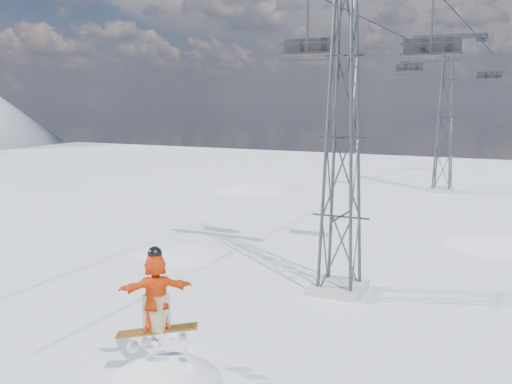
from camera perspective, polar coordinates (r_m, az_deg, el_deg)
snow_terrain at (r=37.83m, az=5.91°, el=-16.51°), size 39.00×37.00×22.00m
lift_tower_near at (r=19.82m, az=8.65°, el=5.27°), size 5.20×1.80×11.43m
lift_tower_far at (r=44.30m, az=18.39°, el=7.02°), size 5.20×1.80×11.43m
haul_cables at (r=31.22m, az=15.46°, el=16.35°), size 4.46×51.00×0.06m
lift_chair_near at (r=22.78m, az=5.20°, el=14.16°), size 2.09×0.60×2.59m
lift_chair_mid at (r=23.01m, az=17.11°, el=13.59°), size 2.15×0.62×2.67m
lift_chair_far at (r=41.85m, az=15.05°, el=11.89°), size 1.88×0.54×2.33m
lift_chair_extra at (r=53.13m, az=22.30°, el=10.71°), size 2.04×0.59×2.53m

